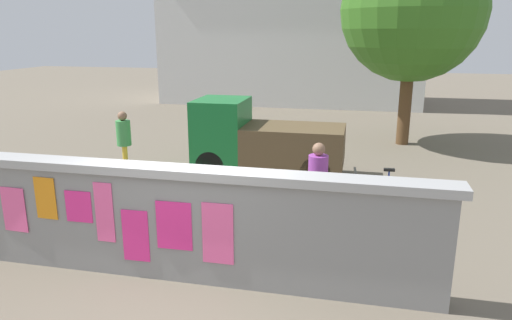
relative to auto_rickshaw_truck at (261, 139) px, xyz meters
name	(u,v)px	position (x,y,z in m)	size (l,w,h in m)	color
ground	(281,149)	(0.04, 2.76, -0.90)	(60.00, 60.00, 0.00)	#6B6051
poster_wall	(184,223)	(0.03, -5.24, -0.05)	(7.27, 0.42, 1.66)	gray
auto_rickshaw_truck	(261,139)	(0.00, 0.00, 0.00)	(3.61, 1.52, 1.85)	black
motorcycle	(144,199)	(-1.44, -3.50, -0.44)	(1.87, 0.68, 0.87)	black
bicycle_near	(379,198)	(2.78, -2.17, -0.54)	(1.71, 0.44, 0.95)	black
bicycle_far	(235,228)	(0.47, -4.19, -0.54)	(1.70, 0.44, 0.95)	black
person_walking	(124,138)	(-3.15, -0.93, 0.09)	(0.46, 0.46, 1.62)	yellow
person_bystander	(318,179)	(1.69, -3.20, 0.09)	(0.48, 0.48, 1.62)	#BF6626
tree_roadside	(413,10)	(3.66, 4.26, 3.15)	(4.23, 4.23, 6.18)	brown
building_background	(292,31)	(-1.21, 13.02, 2.58)	(12.69, 5.14, 6.92)	silver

